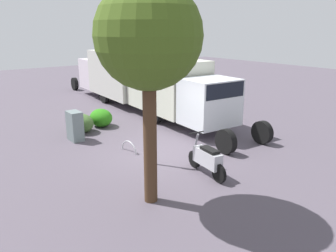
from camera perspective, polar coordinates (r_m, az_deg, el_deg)
The scene contains 10 objects.
ground_plane at distance 11.65m, azimuth -0.18°, elevation -5.05°, with size 60.00×60.00×0.00m, color #524954.
box_truck_near at distance 15.27m, azimuth 1.87°, elevation 6.44°, with size 7.84×2.61×2.91m.
box_truck_far at distance 20.70m, azimuth -9.29°, elevation 9.03°, with size 8.47×2.55×3.02m.
motorcycle at distance 10.02m, azimuth 6.79°, elevation -5.68°, with size 1.81×0.58×1.20m.
stop_sign at distance 10.32m, azimuth -3.18°, elevation 4.25°, with size 0.71×0.33×3.14m.
street_tree at distance 7.67m, azimuth -3.42°, elevation 14.90°, with size 2.49×2.49×5.38m.
utility_cabinet at distance 13.49m, azimuth -15.82°, elevation -0.01°, with size 0.71×0.46×1.18m, color slate.
bike_rack_hoop at distance 12.03m, azimuth -6.77°, elevation -4.46°, with size 0.85×0.85×0.05m, color #B7B7BC.
shrub_near_sign at distance 15.22m, azimuth -11.52°, elevation 1.42°, with size 1.18×0.97×0.80m, color #2B7C16.
shrub_mid_verge at distance 14.54m, azimuth -14.69°, elevation 0.47°, with size 1.16×0.95×0.79m, color #40612C.
Camera 1 is at (-8.67, 6.50, 4.29)m, focal length 35.18 mm.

